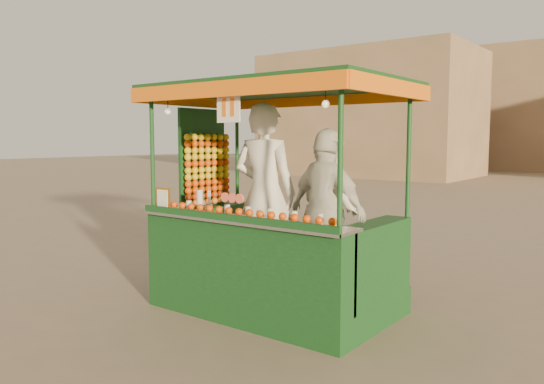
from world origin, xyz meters
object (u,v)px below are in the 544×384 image
Objects in this scene: juice_cart at (265,239)px; vendor_right at (327,212)px; vendor_left at (265,193)px; vendor_middle at (329,207)px.

juice_cart is 0.77m from vendor_right.
vendor_right is (0.78, -0.01, -0.14)m from vendor_left.
juice_cart is at bearing 119.76° from vendor_left.
juice_cart is 1.37× the size of vendor_left.
vendor_left is (-0.09, 0.10, 0.46)m from juice_cart.
vendor_right is (0.69, 0.09, 0.33)m from juice_cart.
vendor_left is at bearing 131.23° from juice_cart.
juice_cart reaches higher than vendor_middle.
vendor_left is 1.21× the size of vendor_middle.
vendor_left is 0.74m from vendor_middle.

